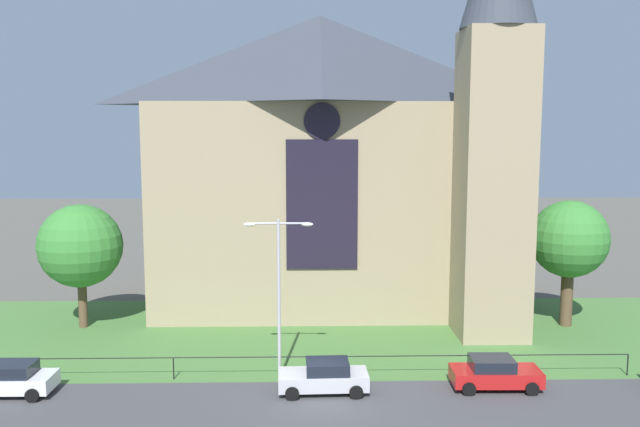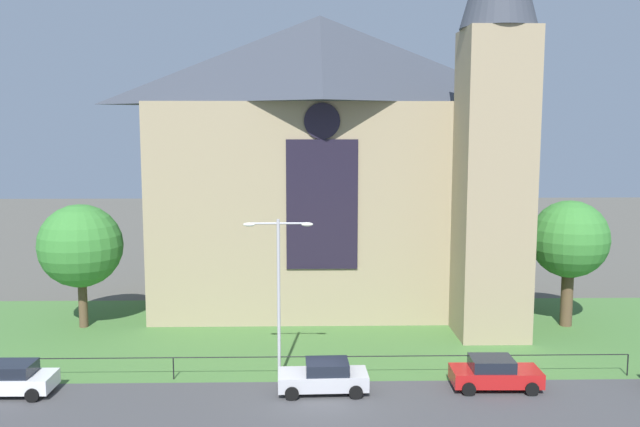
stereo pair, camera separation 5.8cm
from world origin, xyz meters
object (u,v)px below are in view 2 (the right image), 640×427
Objects in this scene: tree_left_far at (80,246)px; parked_car_silver at (324,377)px; tree_right_far at (569,240)px; parked_car_white at (9,379)px; church_building at (331,159)px; parked_car_red at (495,373)px; streetlamp_near at (279,278)px.

tree_left_far reaches higher than parked_car_silver.
tree_right_far reaches higher than tree_left_far.
parked_car_white is (0.07, -10.82, -4.39)m from tree_left_far.
church_building is 17.32m from tree_left_far.
tree_right_far is (14.63, -5.54, -4.80)m from church_building.
tree_left_far is (-30.34, 0.36, -0.33)m from tree_right_far.
church_building reaches higher than parked_car_white.
parked_car_silver is (14.77, -10.84, -4.39)m from tree_left_far.
tree_left_far is 1.83× the size of parked_car_red.
church_building is 3.25× the size of streetlamp_near.
tree_right_far is 30.34m from tree_left_far.
streetlamp_near is 1.90× the size of parked_car_white.
tree_right_far is 19.79m from streetlamp_near.
parked_car_silver is at bearing -93.37° from church_building.
tree_right_far is at bearing 26.36° from streetlamp_near.
tree_right_far reaches higher than parked_car_red.
tree_right_far is 1.87× the size of parked_car_silver.
tree_right_far is at bearing -160.42° from parked_car_white.
church_building is at bearing -133.84° from parked_car_white.
streetlamp_near reaches higher than tree_right_far.
parked_car_silver is 1.00× the size of parked_car_red.
church_building is 6.14× the size of parked_car_red.
church_building is 3.27× the size of tree_right_far.
parked_car_white is at bearing -134.35° from church_building.
tree_left_far is 18.84m from parked_car_silver.
tree_right_far reaches higher than parked_car_silver.
streetlamp_near is 13.38m from parked_car_white.
parked_car_white is at bearing -160.93° from tree_right_far.
parked_car_red is at bearing -65.36° from church_building.
church_building is 6.17× the size of parked_car_white.
parked_car_white and parked_car_silver have the same top height.
church_building is at bearing 18.25° from tree_left_far.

